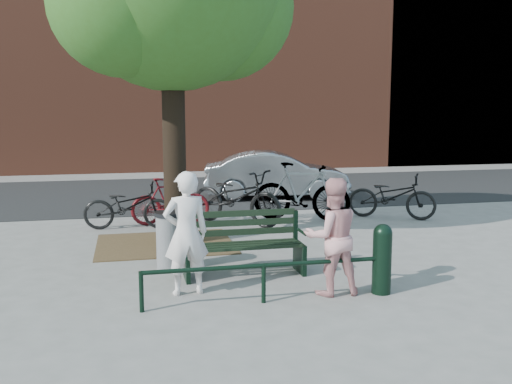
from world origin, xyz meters
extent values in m
plane|color=gray|center=(0.00, 0.00, 0.00)|extent=(90.00, 90.00, 0.00)
cube|color=brown|center=(-1.00, 2.20, 0.01)|extent=(2.40, 2.00, 0.02)
cube|color=black|center=(0.00, 8.50, 0.01)|extent=(40.00, 7.00, 0.01)
cube|color=brown|center=(0.00, 16.00, 6.00)|extent=(45.00, 4.00, 12.00)
cube|color=brown|center=(14.00, 16.00, 7.00)|extent=(10.00, 4.00, 14.00)
cube|color=black|center=(-0.84, 0.00, 0.23)|extent=(0.06, 0.52, 0.45)
cube|color=black|center=(-0.84, 0.23, 0.67)|extent=(0.06, 0.06, 0.44)
cylinder|color=black|center=(-0.84, -0.10, 0.63)|extent=(0.04, 0.36, 0.04)
cube|color=black|center=(0.84, 0.00, 0.23)|extent=(0.06, 0.52, 0.45)
cube|color=black|center=(0.84, 0.23, 0.67)|extent=(0.06, 0.06, 0.44)
cylinder|color=black|center=(0.84, -0.10, 0.63)|extent=(0.04, 0.36, 0.04)
cube|color=black|center=(0.00, 0.00, 0.45)|extent=(1.64, 0.46, 0.04)
cube|color=black|center=(0.00, 0.23, 0.74)|extent=(1.64, 0.03, 0.47)
cylinder|color=black|center=(-1.50, -1.20, 0.25)|extent=(0.06, 0.06, 0.50)
cylinder|color=black|center=(0.00, -1.20, 0.25)|extent=(0.06, 0.06, 0.50)
cylinder|color=black|center=(1.50, -1.20, 0.25)|extent=(0.06, 0.06, 0.50)
cylinder|color=black|center=(0.00, -1.20, 0.48)|extent=(3.00, 0.06, 0.06)
cylinder|color=black|center=(-0.80, 2.20, 1.90)|extent=(0.40, 0.40, 3.80)
sphere|color=#2E581B|center=(0.10, 2.50, 4.20)|extent=(2.60, 2.60, 2.60)
sphere|color=#2E581B|center=(-1.60, 1.80, 4.10)|extent=(2.40, 2.40, 2.40)
imported|color=silver|center=(-0.90, -0.63, 0.81)|extent=(0.63, 0.46, 1.62)
imported|color=#D89495|center=(0.95, -1.05, 0.77)|extent=(0.76, 0.59, 1.53)
cylinder|color=black|center=(1.60, -1.18, 0.40)|extent=(0.25, 0.25, 0.81)
sphere|color=black|center=(1.60, -1.18, 0.81)|extent=(0.25, 0.25, 0.25)
cylinder|color=gray|center=(-1.04, 0.60, 0.41)|extent=(0.39, 0.39, 0.82)
cylinder|color=black|center=(-1.04, 0.60, 0.85)|extent=(0.43, 0.43, 0.06)
imported|color=black|center=(-1.62, 3.72, 0.47)|extent=(1.84, 0.81, 0.94)
imported|color=#510B10|center=(-0.76, 3.99, 0.49)|extent=(1.66, 0.54, 0.99)
imported|color=black|center=(0.59, 3.69, 0.58)|extent=(2.11, 2.10, 1.16)
imported|color=gray|center=(2.03, 3.77, 0.63)|extent=(2.16, 1.40, 1.26)
imported|color=black|center=(4.06, 3.56, 0.50)|extent=(1.96, 1.58, 1.00)
imported|color=gray|center=(2.28, 6.87, 0.63)|extent=(4.00, 1.95, 1.26)
camera|label=1|loc=(-1.61, -7.88, 2.42)|focal=40.00mm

